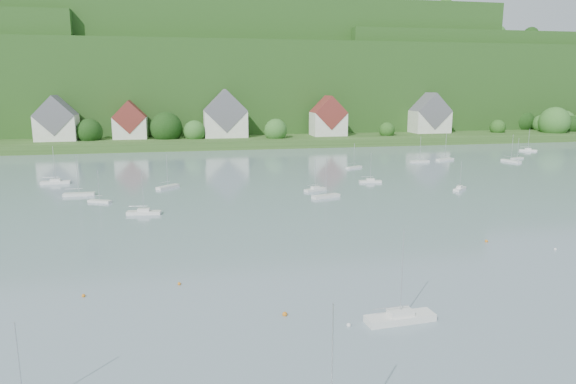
{
  "coord_description": "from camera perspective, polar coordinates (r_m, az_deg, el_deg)",
  "views": [
    {
      "loc": [
        -11.74,
        -12.18,
        22.16
      ],
      "look_at": [
        6.15,
        75.0,
        4.0
      ],
      "focal_mm": 32.53,
      "sensor_mm": 36.0,
      "label": 1
    }
  ],
  "objects": [
    {
      "name": "village_building_1",
      "position": [
        202.45,
        -16.88,
        7.24
      ],
      "size": [
        12.0,
        9.36,
        14.0
      ],
      "color": "silver",
      "rests_on": "far_shore_strip"
    },
    {
      "name": "village_building_2",
      "position": [
        201.23,
        -6.87,
        8.06
      ],
      "size": [
        16.0,
        11.44,
        18.0
      ],
      "color": "silver",
      "rests_on": "far_shore_strip"
    },
    {
      "name": "mooring_buoy_0",
      "position": [
        52.66,
        -0.36,
        -13.35
      ],
      "size": [
        0.51,
        0.51,
        0.51
      ],
      "primitive_type": "sphere",
      "color": "orange",
      "rests_on": "ground"
    },
    {
      "name": "far_sailboat_cluster",
      "position": [
        129.71,
        -2.71,
        1.85
      ],
      "size": [
        199.41,
        69.86,
        8.71
      ],
      "color": "silver",
      "rests_on": "ground"
    },
    {
      "name": "forested_ridge",
      "position": [
        281.01,
        -9.31,
        11.53
      ],
      "size": [
        620.0,
        181.22,
        69.89
      ],
      "color": "#154014",
      "rests_on": "ground"
    },
    {
      "name": "village_building_3",
      "position": [
        206.53,
        4.42,
        7.96
      ],
      "size": [
        13.0,
        10.4,
        15.5
      ],
      "color": "silver",
      "rests_on": "far_shore_strip"
    },
    {
      "name": "mooring_buoy_4",
      "position": [
        80.91,
        27.18,
        -5.67
      ],
      "size": [
        0.39,
        0.39,
        0.39
      ],
      "primitive_type": "sphere",
      "color": "silver",
      "rests_on": "ground"
    },
    {
      "name": "mooring_buoy_2",
      "position": [
        80.97,
        20.86,
        -5.13
      ],
      "size": [
        0.46,
        0.46,
        0.46
      ],
      "primitive_type": "sphere",
      "color": "orange",
      "rests_on": "ground"
    },
    {
      "name": "mooring_buoy_1",
      "position": [
        50.84,
        6.66,
        -14.39
      ],
      "size": [
        0.44,
        0.44,
        0.44
      ],
      "primitive_type": "sphere",
      "color": "silver",
      "rests_on": "ground"
    },
    {
      "name": "village_building_4",
      "position": [
        226.68,
        15.25,
        7.95
      ],
      "size": [
        15.0,
        10.4,
        16.5
      ],
      "color": "silver",
      "rests_on": "far_shore_strip"
    },
    {
      "name": "mooring_buoy_5",
      "position": [
        61.0,
        -21.45,
        -10.61
      ],
      "size": [
        0.4,
        0.4,
        0.4
      ],
      "primitive_type": "sphere",
      "color": "orange",
      "rests_on": "ground"
    },
    {
      "name": "mooring_buoy_3",
      "position": [
        61.35,
        -11.8,
        -9.9
      ],
      "size": [
        0.39,
        0.39,
        0.39
      ],
      "primitive_type": "sphere",
      "color": "orange",
      "rests_on": "ground"
    },
    {
      "name": "village_building_0",
      "position": [
        204.22,
        -23.99,
        7.0
      ],
      "size": [
        14.0,
        10.4,
        16.0
      ],
      "color": "silver",
      "rests_on": "far_shore_strip"
    },
    {
      "name": "near_sailboat_3",
      "position": [
        52.38,
        12.16,
        -13.2
      ],
      "size": [
        6.93,
        2.4,
        9.19
      ],
      "rotation": [
        0.0,
        0.0,
        0.07
      ],
      "color": "silver",
      "rests_on": "ground"
    },
    {
      "name": "far_shore_strip",
      "position": [
        213.51,
        -8.43,
        5.86
      ],
      "size": [
        600.0,
        60.0,
        3.0
      ],
      "primitive_type": "cube",
      "color": "#2E4E1D",
      "rests_on": "ground"
    }
  ]
}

